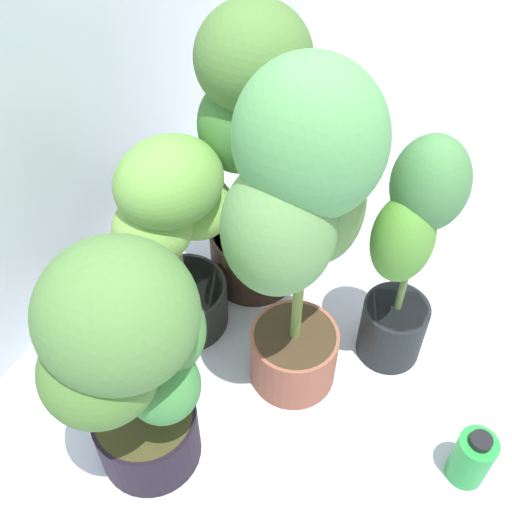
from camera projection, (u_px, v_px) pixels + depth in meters
name	position (u px, v px, depth m)	size (l,w,h in m)	color
ground_plane	(326.00, 404.00, 1.79)	(8.00, 8.00, 0.00)	silver
potted_plant_back_center	(175.00, 231.00, 1.71)	(0.37, 0.33, 0.66)	black
potted_plant_back_left	(129.00, 355.00, 1.37)	(0.45, 0.35, 0.74)	black
potted_plant_center	(301.00, 218.00, 1.39)	(0.39, 0.37, 1.01)	#96513D
potted_plant_back_right	(256.00, 143.00, 1.72)	(0.39, 0.37, 0.92)	#332419
potted_plant_front_right	(408.00, 255.00, 1.60)	(0.28, 0.25, 0.77)	black
nutrient_bottle	(472.00, 458.00, 1.60)	(0.10, 0.10, 0.18)	green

